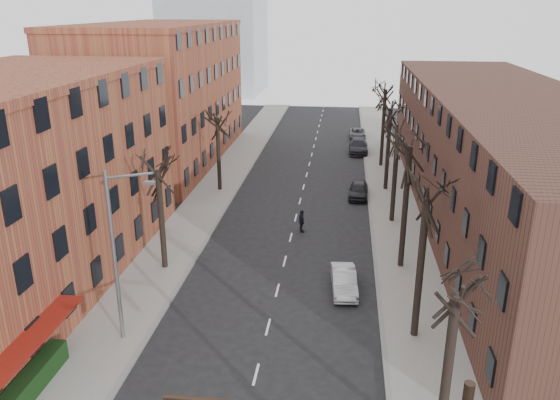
% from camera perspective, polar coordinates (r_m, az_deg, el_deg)
% --- Properties ---
extents(sidewalk_left, '(4.00, 90.00, 0.15)m').
position_cam_1_polar(sidewalk_left, '(51.73, -6.48, 1.43)').
color(sidewalk_left, gray).
rests_on(sidewalk_left, ground).
extents(sidewalk_right, '(4.00, 90.00, 0.15)m').
position_cam_1_polar(sidewalk_right, '(50.60, 11.46, 0.74)').
color(sidewalk_right, gray).
rests_on(sidewalk_right, ground).
extents(building_left_near, '(12.00, 26.00, 12.00)m').
position_cam_1_polar(building_left_near, '(35.49, -27.10, 0.86)').
color(building_left_near, brown).
rests_on(building_left_near, ground).
extents(building_left_far, '(12.00, 28.00, 14.00)m').
position_cam_1_polar(building_left_far, '(60.77, -12.28, 10.56)').
color(building_left_far, brown).
rests_on(building_left_far, ground).
extents(building_right, '(12.00, 50.00, 10.00)m').
position_cam_1_polar(building_right, '(45.91, 22.33, 4.13)').
color(building_right, '#462A20').
rests_on(building_right, ground).
extents(awning_left, '(1.20, 7.00, 0.15)m').
position_cam_1_polar(awning_left, '(27.96, -23.62, -17.44)').
color(awning_left, maroon).
rests_on(awning_left, ground).
extents(hedge, '(0.80, 6.00, 1.00)m').
position_cam_1_polar(hedge, '(26.97, -25.08, -17.47)').
color(hedge, '#173613').
rests_on(hedge, sidewalk_left).
extents(tree_right_b, '(5.20, 5.20, 10.80)m').
position_cam_1_polar(tree_right_b, '(29.83, 13.79, -13.70)').
color(tree_right_b, black).
rests_on(tree_right_b, ground).
extents(tree_right_c, '(5.20, 5.20, 11.60)m').
position_cam_1_polar(tree_right_c, '(36.75, 12.45, -6.87)').
color(tree_right_c, black).
rests_on(tree_right_c, ground).
extents(tree_right_d, '(5.20, 5.20, 10.00)m').
position_cam_1_polar(tree_right_d, '(44.03, 11.56, -2.26)').
color(tree_right_d, black).
rests_on(tree_right_d, ground).
extents(tree_right_e, '(5.20, 5.20, 10.80)m').
position_cam_1_polar(tree_right_e, '(51.53, 10.93, 1.04)').
color(tree_right_e, black).
rests_on(tree_right_e, ground).
extents(tree_right_f, '(5.20, 5.20, 11.60)m').
position_cam_1_polar(tree_right_f, '(59.16, 10.47, 3.48)').
color(tree_right_f, black).
rests_on(tree_right_f, ground).
extents(tree_left_a, '(5.20, 5.20, 9.50)m').
position_cam_1_polar(tree_left_a, '(36.51, -11.89, -7.01)').
color(tree_left_a, black).
rests_on(tree_left_a, ground).
extents(tree_left_b, '(5.20, 5.20, 9.50)m').
position_cam_1_polar(tree_left_b, '(50.74, -6.29, 0.99)').
color(tree_left_b, black).
rests_on(tree_left_b, ground).
extents(streetlight, '(2.45, 0.22, 9.03)m').
position_cam_1_polar(streetlight, '(27.49, -16.67, -5.05)').
color(streetlight, slate).
rests_on(streetlight, ground).
extents(silver_sedan, '(1.74, 4.12, 1.32)m').
position_cam_1_polar(silver_sedan, '(33.05, 6.70, -8.38)').
color(silver_sedan, '#AEB0B5').
rests_on(silver_sedan, ground).
extents(parked_car_near, '(1.85, 4.15, 1.39)m').
position_cam_1_polar(parked_car_near, '(48.92, 8.21, 1.04)').
color(parked_car_near, black).
rests_on(parked_car_near, ground).
extents(parked_car_mid, '(2.16, 5.25, 1.52)m').
position_cam_1_polar(parked_car_mid, '(64.19, 8.19, 5.58)').
color(parked_car_mid, black).
rests_on(parked_car_mid, ground).
extents(parked_car_far, '(2.05, 4.35, 1.20)m').
position_cam_1_polar(parked_car_far, '(71.57, 8.09, 6.91)').
color(parked_car_far, '#55565C').
rests_on(parked_car_far, ground).
extents(pedestrian_crossing, '(0.80, 1.12, 1.77)m').
position_cam_1_polar(pedestrian_crossing, '(40.95, 2.28, -2.22)').
color(pedestrian_crossing, black).
rests_on(pedestrian_crossing, ground).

